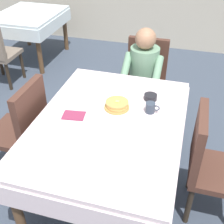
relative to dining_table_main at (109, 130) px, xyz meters
The scene contains 16 objects.
ground_plane 0.65m from the dining_table_main, ahead, with size 14.00×14.00×0.00m, color #3D4756.
dining_table_main is the anchor object (origin of this frame).
chair_diner 1.18m from the dining_table_main, 86.33° to the left, with size 0.44×0.45×0.93m.
diner_person 1.02m from the dining_table_main, 85.76° to the left, with size 0.40×0.43×1.12m.
chair_right_side 0.78m from the dining_table_main, ahead, with size 0.45×0.44×0.93m.
chair_left_side 0.78m from the dining_table_main, behind, with size 0.45×0.44×0.93m.
plate_breakfast 0.19m from the dining_table_main, 81.84° to the left, with size 0.28×0.28×0.02m, color white.
breakfast_stack 0.21m from the dining_table_main, 82.51° to the left, with size 0.20×0.20×0.07m.
cup_coffee 0.37m from the dining_table_main, 34.90° to the left, with size 0.11×0.08×0.08m.
bowl_butter 0.47m from the dining_table_main, 56.65° to the left, with size 0.11×0.11×0.04m, color black.
syrup_pitcher 0.41m from the dining_table_main, 126.62° to the left, with size 0.08×0.08×0.07m.
fork_left_of_plate 0.24m from the dining_table_main, 140.04° to the left, with size 0.18×0.01×0.01m, color silver.
knife_right_of_plate 0.27m from the dining_table_main, 33.32° to the left, with size 0.20×0.01×0.01m, color silver.
spoon_near_edge 0.18m from the dining_table_main, 92.20° to the right, with size 0.15×0.01×0.01m, color silver.
napkin_folded 0.30m from the dining_table_main, behind, with size 0.17×0.12×0.01m, color #8C2D4C.
background_table_far 3.02m from the dining_table_main, 130.65° to the left, with size 0.92×1.12×0.74m.
Camera 1 is at (0.51, -1.69, 2.07)m, focal length 46.50 mm.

